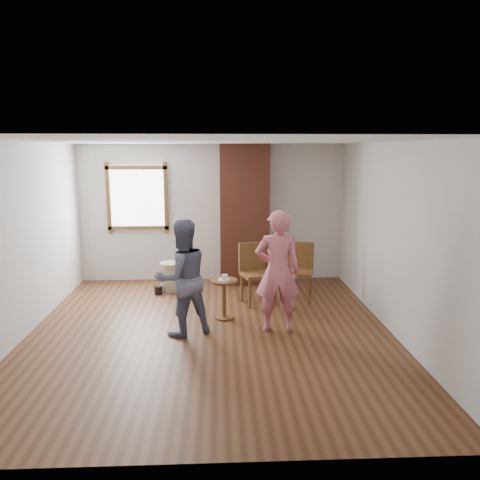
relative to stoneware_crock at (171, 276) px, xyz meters
name	(u,v)px	position (x,y,z in m)	size (l,w,h in m)	color
ground	(211,333)	(0.74, -2.04, -0.25)	(5.50, 5.50, 0.00)	brown
room_shell	(206,198)	(0.68, -1.43, 1.55)	(5.04, 5.52, 2.62)	silver
brick_chimney	(244,215)	(1.34, 0.46, 1.05)	(0.90, 0.50, 2.60)	brown
stoneware_crock	(171,276)	(0.00, 0.00, 0.00)	(0.40, 0.40, 0.51)	tan
dark_pot	(158,290)	(-0.20, -0.23, -0.18)	(0.14, 0.14, 0.14)	black
dining_chair_left	(255,270)	(1.45, -0.74, 0.30)	(0.58, 0.58, 0.99)	brown
dining_chair_right	(299,268)	(2.22, -0.59, 0.28)	(0.55, 0.55, 0.96)	brown
side_table	(224,293)	(0.94, -1.48, 0.15)	(0.40, 0.40, 0.60)	brown
cake_plate	(224,280)	(0.94, -1.48, 0.35)	(0.18, 0.18, 0.01)	white
cake_slice	(225,277)	(0.95, -1.48, 0.38)	(0.08, 0.07, 0.06)	white
man	(182,278)	(0.37, -2.05, 0.54)	(0.77, 0.60, 1.59)	#161A3E
person_pink	(278,271)	(1.66, -1.99, 0.60)	(0.62, 0.41, 1.71)	#CC6675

